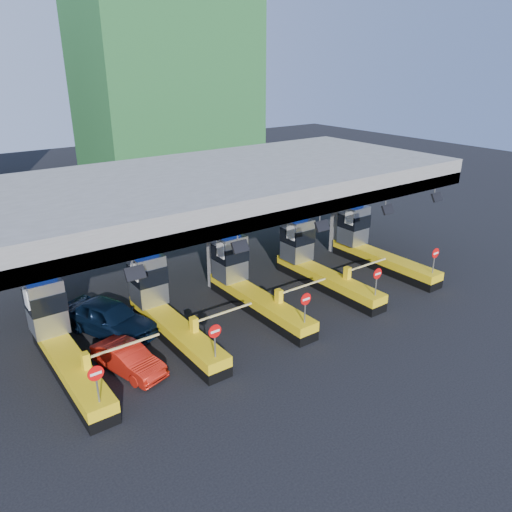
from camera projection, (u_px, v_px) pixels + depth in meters
ground at (249, 305)px, 27.58m from camera, size 120.00×120.00×0.00m
toll_canopy at (218, 187)px, 27.48m from camera, size 28.00×12.09×7.00m
toll_lane_far_left at (59, 337)px, 21.77m from camera, size 4.43×8.00×4.16m
toll_lane_left at (163, 306)px, 24.52m from camera, size 4.43×8.00×4.16m
toll_lane_center at (246, 281)px, 27.28m from camera, size 4.43×8.00×4.16m
toll_lane_right at (313, 260)px, 30.03m from camera, size 4.43×8.00×4.16m
toll_lane_far_right at (370, 243)px, 32.79m from camera, size 4.43×8.00×4.16m
bg_building_scaffold at (165, 46)px, 53.02m from camera, size 18.00×12.00×28.00m
van at (110, 317)px, 24.47m from camera, size 3.90×5.54×1.75m
red_car at (128, 359)px, 21.54m from camera, size 2.28×3.96×1.23m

